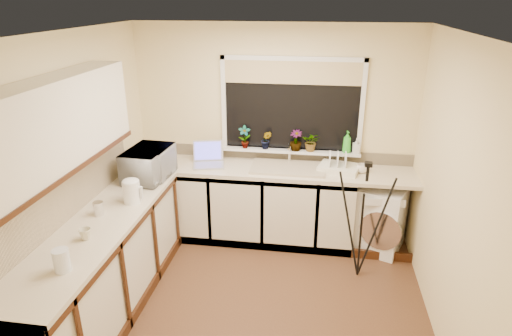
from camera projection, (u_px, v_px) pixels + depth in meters
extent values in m
plane|color=brown|center=(254.00, 302.00, 4.13)|extent=(3.20, 3.20, 0.00)
plane|color=white|center=(253.00, 33.00, 3.23)|extent=(3.20, 3.20, 0.00)
plane|color=beige|center=(274.00, 132.00, 5.06)|extent=(3.20, 0.00, 3.20)
plane|color=beige|center=(210.00, 297.00, 2.30)|extent=(3.20, 0.00, 3.20)
plane|color=beige|center=(78.00, 173.00, 3.90)|extent=(0.00, 3.00, 3.00)
plane|color=beige|center=(452.00, 196.00, 3.46)|extent=(0.00, 3.00, 3.00)
cube|color=silver|center=(242.00, 203.00, 5.12)|extent=(2.55, 0.60, 0.86)
cube|color=silver|center=(105.00, 270.00, 3.88)|extent=(0.54, 2.40, 0.86)
cube|color=beige|center=(270.00, 169.00, 4.91)|extent=(3.20, 0.60, 0.04)
cube|color=beige|center=(98.00, 226.00, 3.71)|extent=(0.60, 2.40, 0.04)
cube|color=silver|center=(54.00, 126.00, 3.26)|extent=(0.28, 1.90, 0.70)
cube|color=beige|center=(62.00, 198.00, 3.66)|extent=(0.02, 2.40, 0.45)
cube|color=beige|center=(273.00, 153.00, 5.14)|extent=(3.20, 0.02, 0.14)
cube|color=black|center=(292.00, 106.00, 4.90)|extent=(1.50, 0.02, 1.00)
cube|color=tan|center=(292.00, 73.00, 4.74)|extent=(1.50, 0.02, 0.25)
cube|color=white|center=(290.00, 151.00, 5.04)|extent=(1.60, 0.14, 0.03)
cube|color=tan|center=(288.00, 168.00, 4.87)|extent=(0.82, 0.46, 0.03)
cylinder|color=silver|center=(289.00, 153.00, 5.00)|extent=(0.03, 0.03, 0.24)
cube|color=white|center=(378.00, 217.00, 4.91)|extent=(0.69, 0.68, 0.76)
cube|color=#A6A5AD|center=(209.00, 165.00, 4.95)|extent=(0.39, 0.33, 0.02)
cube|color=#5754E5|center=(208.00, 150.00, 5.05)|extent=(0.35, 0.16, 0.23)
cylinder|color=white|center=(132.00, 192.00, 4.05)|extent=(0.16, 0.16, 0.21)
cube|color=#EFEACF|center=(339.00, 168.00, 4.81)|extent=(0.49, 0.41, 0.06)
cylinder|color=white|center=(61.00, 260.00, 3.05)|extent=(0.12, 0.12, 0.17)
cylinder|color=silver|center=(98.00, 208.00, 3.84)|extent=(0.09, 0.09, 0.12)
imported|color=silver|center=(149.00, 164.00, 4.58)|extent=(0.43, 0.61, 0.32)
imported|color=#999999|center=(245.00, 137.00, 5.03)|extent=(0.16, 0.13, 0.27)
imported|color=#999999|center=(266.00, 140.00, 5.02)|extent=(0.12, 0.10, 0.22)
imported|color=#999999|center=(296.00, 140.00, 4.96)|extent=(0.15, 0.15, 0.24)
imported|color=#999999|center=(311.00, 142.00, 4.95)|extent=(0.22, 0.19, 0.22)
imported|color=green|center=(347.00, 142.00, 4.90)|extent=(0.12, 0.12, 0.25)
imported|color=#999999|center=(356.00, 146.00, 4.88)|extent=(0.08, 0.08, 0.17)
imported|color=white|center=(362.00, 169.00, 4.76)|extent=(0.13, 0.13, 0.10)
imported|color=beige|center=(85.00, 234.00, 3.46)|extent=(0.11, 0.11, 0.09)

